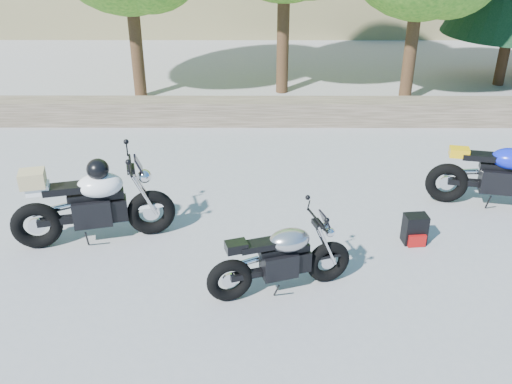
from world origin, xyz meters
TOP-DOWN VIEW (x-y plane):
  - ground at (0.00, 0.00)m, footprint 90.00×90.00m
  - stone_wall at (0.00, 5.50)m, footprint 22.00×0.55m
  - silver_bike at (0.50, -0.09)m, footprint 1.74×0.75m
  - white_bike at (-1.98, 1.01)m, footprint 2.14×0.80m
  - blue_bike at (3.82, 1.98)m, footprint 2.07×0.70m
  - backpack at (2.35, 0.96)m, footprint 0.33×0.29m

SIDE VIEW (x-z plane):
  - ground at x=0.00m, z-range 0.00..0.00m
  - backpack at x=2.35m, z-range -0.01..0.41m
  - stone_wall at x=0.00m, z-range 0.00..0.50m
  - silver_bike at x=0.50m, z-range -0.01..0.88m
  - blue_bike at x=3.82m, z-range -0.01..1.03m
  - white_bike at x=-1.98m, z-range -0.01..1.19m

